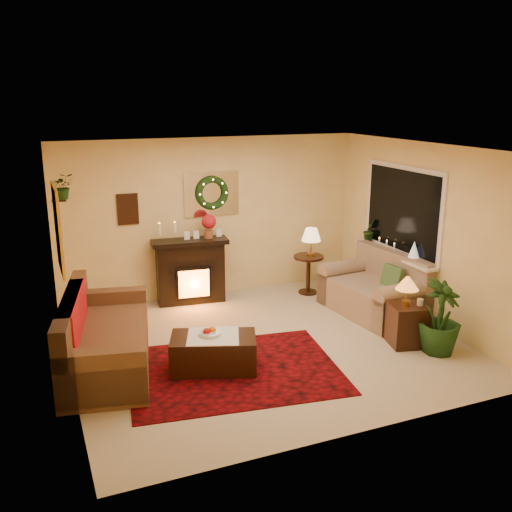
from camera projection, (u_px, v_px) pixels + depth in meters
name	position (u px, v px, depth m)	size (l,w,h in m)	color
floor	(266.00, 345.00, 7.65)	(5.00, 5.00, 0.00)	beige
ceiling	(267.00, 149.00, 6.94)	(5.00, 5.00, 0.00)	white
wall_back	(212.00, 218.00, 9.30)	(5.00, 5.00, 0.00)	#EFD88C
wall_front	(363.00, 311.00, 5.29)	(5.00, 5.00, 0.00)	#EFD88C
wall_left	(62.00, 274.00, 6.38)	(4.50, 4.50, 0.00)	#EFD88C
wall_right	(425.00, 234.00, 8.21)	(4.50, 4.50, 0.00)	#EFD88C
area_rug	(234.00, 370.00, 6.93)	(2.52, 1.89, 0.01)	maroon
sofa	(107.00, 334.00, 6.94)	(0.96, 2.18, 0.94)	#4E3217
red_throw	(101.00, 329.00, 7.02)	(0.86, 1.39, 0.02)	#C2370F
fireplace	(190.00, 269.00, 9.11)	(1.06, 0.34, 0.97)	black
poinsettia	(209.00, 222.00, 9.03)	(0.23, 0.23, 0.23)	red
mantel_candle_a	(159.00, 229.00, 8.71)	(0.06, 0.06, 0.17)	beige
mantel_candle_b	(175.00, 228.00, 8.79)	(0.05, 0.05, 0.16)	beige
mantel_mirror	(212.00, 194.00, 9.17)	(0.92, 0.02, 0.72)	white
wreath	(212.00, 193.00, 9.13)	(0.55, 0.55, 0.11)	#194719
wall_art	(128.00, 209.00, 8.72)	(0.32, 0.03, 0.48)	#381E11
gold_mirror	(58.00, 229.00, 6.53)	(0.03, 0.84, 1.00)	gold
hanging_plant	(64.00, 199.00, 7.19)	(0.33, 0.28, 0.36)	#194719
loveseat	(373.00, 287.00, 8.65)	(0.94, 1.61, 0.94)	tan
window_frame	(402.00, 210.00, 8.63)	(0.03, 1.86, 1.36)	white
window_glass	(402.00, 210.00, 8.62)	(0.02, 1.70, 1.22)	black
window_sill	(394.00, 254.00, 8.78)	(0.22, 1.86, 0.04)	white
mini_tree	(414.00, 250.00, 8.34)	(0.18, 0.18, 0.27)	silver
sill_plant	(370.00, 230.00, 9.39)	(0.28, 0.23, 0.51)	#2F5D29
side_table_round	(308.00, 275.00, 9.58)	(0.50, 0.50, 0.65)	black
lamp_cream	(311.00, 243.00, 9.42)	(0.32, 0.32, 0.49)	#E2AE79
end_table_square	(407.00, 325.00, 7.60)	(0.46, 0.46, 0.56)	#502C1F
lamp_tiffany	(407.00, 291.00, 7.49)	(0.31, 0.31, 0.45)	orange
coffee_table	(213.00, 353.00, 6.92)	(1.02, 0.56, 0.43)	#48251F
fruit_bowl	(210.00, 334.00, 6.87)	(0.26, 0.26, 0.06)	silver
floor_palm	(440.00, 320.00, 7.31)	(1.63, 1.63, 2.91)	#1D4B19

